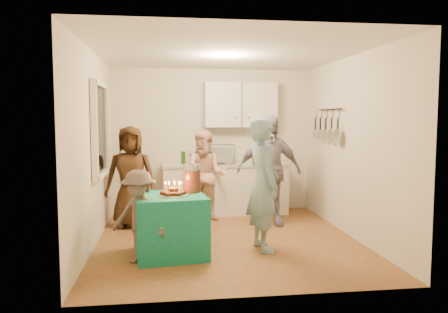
{
  "coord_description": "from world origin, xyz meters",
  "views": [
    {
      "loc": [
        -0.84,
        -5.98,
        1.71
      ],
      "look_at": [
        0.0,
        0.35,
        1.15
      ],
      "focal_mm": 35.0,
      "sensor_mm": 36.0,
      "label": 1
    }
  ],
  "objects": [
    {
      "name": "left_wall",
      "position": [
        -1.8,
        0.0,
        1.3
      ],
      "size": [
        4.0,
        4.0,
        0.0
      ],
      "primitive_type": "plane",
      "color": "silver",
      "rests_on": "floor"
    },
    {
      "name": "back_wall",
      "position": [
        0.0,
        2.0,
        1.3
      ],
      "size": [
        3.6,
        3.6,
        0.0
      ],
      "primitive_type": "plane",
      "color": "silver",
      "rests_on": "floor"
    },
    {
      "name": "countertop",
      "position": [
        0.2,
        1.7,
        0.89
      ],
      "size": [
        2.24,
        0.62,
        0.05
      ],
      "primitive_type": "cube",
      "color": "beige",
      "rests_on": "counter"
    },
    {
      "name": "pot_rack",
      "position": [
        1.72,
        0.7,
        1.6
      ],
      "size": [
        0.12,
        1.0,
        0.6
      ],
      "primitive_type": "cube",
      "color": "black",
      "rests_on": "right_wall"
    },
    {
      "name": "woman_back_left",
      "position": [
        -1.4,
        0.94,
        0.8
      ],
      "size": [
        0.82,
        0.57,
        1.59
      ],
      "primitive_type": "imported",
      "rotation": [
        0.0,
        0.0,
        -0.09
      ],
      "color": "brown",
      "rests_on": "floor"
    },
    {
      "name": "man_birthday",
      "position": [
        0.39,
        -0.51,
        0.86
      ],
      "size": [
        0.51,
        0.69,
        1.71
      ],
      "primitive_type": "imported",
      "rotation": [
        0.0,
        0.0,
        1.74
      ],
      "color": "#7EA4B8",
      "rests_on": "floor"
    },
    {
      "name": "right_wall",
      "position": [
        1.8,
        0.0,
        1.3
      ],
      "size": [
        4.0,
        4.0,
        0.0
      ],
      "primitive_type": "plane",
      "color": "silver",
      "rests_on": "floor"
    },
    {
      "name": "microwave",
      "position": [
        0.07,
        1.7,
        1.07
      ],
      "size": [
        0.63,
        0.46,
        0.33
      ],
      "primitive_type": "imported",
      "rotation": [
        0.0,
        0.0,
        -0.09
      ],
      "color": "white",
      "rests_on": "countertop"
    },
    {
      "name": "donut_cake",
      "position": [
        -0.76,
        -0.63,
        0.85
      ],
      "size": [
        0.38,
        0.38,
        0.18
      ],
      "primitive_type": null,
      "color": "#381C0C",
      "rests_on": "party_table"
    },
    {
      "name": "floor",
      "position": [
        0.0,
        0.0,
        0.0
      ],
      "size": [
        4.0,
        4.0,
        0.0
      ],
      "primitive_type": "plane",
      "color": "brown",
      "rests_on": "ground"
    },
    {
      "name": "party_table",
      "position": [
        -0.8,
        -0.59,
        0.38
      ],
      "size": [
        0.95,
        0.95,
        0.76
      ],
      "primitive_type": "cube",
      "rotation": [
        0.0,
        0.0,
        0.13
      ],
      "color": "#127B64",
      "rests_on": "floor"
    },
    {
      "name": "punch_jar",
      "position": [
        -0.52,
        -0.41,
        0.93
      ],
      "size": [
        0.22,
        0.22,
        0.34
      ],
      "primitive_type": "cylinder",
      "color": "#B82C0E",
      "rests_on": "party_table"
    },
    {
      "name": "window_night",
      "position": [
        -1.77,
        0.3,
        1.55
      ],
      "size": [
        0.04,
        1.0,
        1.2
      ],
      "primitive_type": "cube",
      "color": "black",
      "rests_on": "left_wall"
    },
    {
      "name": "woman_back_center",
      "position": [
        -0.19,
        1.25,
        0.76
      ],
      "size": [
        0.87,
        0.76,
        1.52
      ],
      "primitive_type": "imported",
      "rotation": [
        0.0,
        0.0,
        -0.28
      ],
      "color": "#E39176",
      "rests_on": "floor"
    },
    {
      "name": "child_near_left",
      "position": [
        -1.17,
        -0.84,
        0.56
      ],
      "size": [
        0.83,
        0.73,
        1.11
      ],
      "primitive_type": "imported",
      "rotation": [
        0.0,
        0.0,
        -0.56
      ],
      "color": "#594A47",
      "rests_on": "floor"
    },
    {
      "name": "upper_cabinet",
      "position": [
        0.5,
        1.85,
        1.95
      ],
      "size": [
        1.3,
        0.3,
        0.8
      ],
      "primitive_type": "cube",
      "color": "white",
      "rests_on": "back_wall"
    },
    {
      "name": "counter",
      "position": [
        0.2,
        1.7,
        0.43
      ],
      "size": [
        2.2,
        0.58,
        0.86
      ],
      "primitive_type": "cube",
      "color": "white",
      "rests_on": "floor"
    },
    {
      "name": "ceiling",
      "position": [
        0.0,
        0.0,
        2.6
      ],
      "size": [
        4.0,
        4.0,
        0.0
      ],
      "primitive_type": "plane",
      "color": "white",
      "rests_on": "floor"
    },
    {
      "name": "woman_back_right",
      "position": [
        0.78,
        0.77,
        0.88
      ],
      "size": [
        1.04,
        0.45,
        1.76
      ],
      "primitive_type": "imported",
      "rotation": [
        0.0,
        0.0,
        -0.02
      ],
      "color": "#191139",
      "rests_on": "floor"
    }
  ]
}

